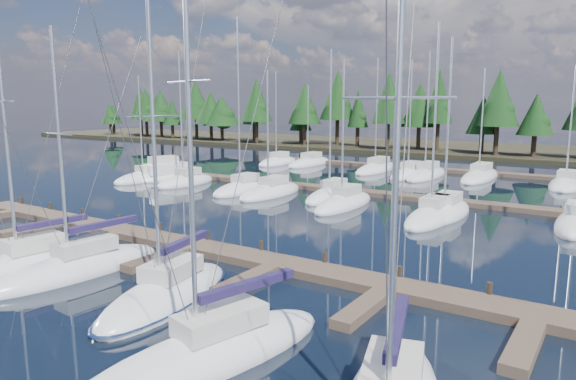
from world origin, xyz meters
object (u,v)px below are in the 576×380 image
Objects in this scene: main_dock at (188,249)px; front_sailboat_5 at (210,353)px; front_sailboat_4 at (167,295)px; front_sailboat_3 at (79,268)px; front_sailboat_2 at (28,265)px; motor_yacht_left at (167,175)px.

main_dock is 2.68× the size of front_sailboat_5.
front_sailboat_4 is (4.43, -5.77, 0.08)m from main_dock.
main_dock is at bearing 71.66° from front_sailboat_3.
front_sailboat_4 is 0.87× the size of front_sailboat_5.
front_sailboat_4 reaches higher than main_dock.
motor_yacht_left is (-17.39, 26.02, 0.18)m from front_sailboat_2.
front_sailboat_2 is 1.69× the size of motor_yacht_left.
front_sailboat_3 is 0.77× the size of front_sailboat_5.
front_sailboat_2 is at bearing -156.40° from front_sailboat_3.
front_sailboat_3 is at bearing -108.34° from main_dock.
front_sailboat_5 is (13.99, -1.88, 0.01)m from front_sailboat_2.
front_sailboat_2 is at bearing 172.33° from front_sailboat_5.
motor_yacht_left is at bearing 136.46° from front_sailboat_4.
main_dock is 12.91m from front_sailboat_5.
front_sailboat_2 is 8.95m from front_sailboat_4.
front_sailboat_2 is 1.22× the size of front_sailboat_3.
front_sailboat_4 is (8.89, 1.04, -0.02)m from front_sailboat_2.
front_sailboat_3 reaches higher than main_dock.
front_sailboat_5 is (5.10, -2.93, 0.02)m from front_sailboat_4.
front_sailboat_5 is (11.42, -3.01, 0.03)m from front_sailboat_3.
front_sailboat_3 is 31.92m from motor_yacht_left.
front_sailboat_5 is (9.53, -8.70, 0.11)m from main_dock.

